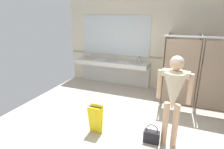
% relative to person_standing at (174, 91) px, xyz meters
% --- Properties ---
extents(ground_plane, '(5.98, 5.92, 0.10)m').
position_rel_person_standing_xyz_m(ground_plane, '(-0.90, 0.12, -1.15)').
color(ground_plane, '#B2A899').
extents(wall_back, '(5.98, 0.12, 2.85)m').
position_rel_person_standing_xyz_m(wall_back, '(-0.90, 2.84, 0.33)').
color(wall_back, beige).
rests_on(wall_back, ground_plane).
extents(wall_back_tile_band, '(5.98, 0.01, 0.06)m').
position_rel_person_standing_xyz_m(wall_back_tile_band, '(-0.90, 2.78, -0.05)').
color(wall_back_tile_band, '#9E937F').
rests_on(wall_back_tile_band, wall_back).
extents(vanity_counter, '(2.52, 0.58, 0.99)m').
position_rel_person_standing_xyz_m(vanity_counter, '(-2.17, 2.56, -0.45)').
color(vanity_counter, silver).
rests_on(vanity_counter, ground_plane).
extents(mirror_panel, '(2.42, 0.02, 1.33)m').
position_rel_person_standing_xyz_m(mirror_panel, '(-2.17, 2.77, 0.60)').
color(mirror_panel, silver).
rests_on(mirror_panel, wall_back).
extents(bathroom_stalls, '(1.77, 1.35, 1.91)m').
position_rel_person_standing_xyz_m(bathroom_stalls, '(0.48, 1.91, -0.09)').
color(bathroom_stalls, '#84705B').
rests_on(bathroom_stalls, ground_plane).
extents(person_standing, '(0.59, 0.44, 1.72)m').
position_rel_person_standing_xyz_m(person_standing, '(0.00, 0.00, 0.00)').
color(person_standing, '#DBAD89').
rests_on(person_standing, ground_plane).
extents(handbag, '(0.30, 0.14, 0.39)m').
position_rel_person_standing_xyz_m(handbag, '(-0.31, -0.09, -0.96)').
color(handbag, black).
rests_on(handbag, ground_plane).
extents(soap_dispenser, '(0.07, 0.07, 0.19)m').
position_rel_person_standing_xyz_m(soap_dispenser, '(-1.27, 2.64, -0.13)').
color(soap_dispenser, white).
rests_on(soap_dispenser, vanity_counter).
extents(paper_cup, '(0.07, 0.07, 0.08)m').
position_rel_person_standing_xyz_m(paper_cup, '(-2.95, 2.38, -0.17)').
color(paper_cup, beige).
rests_on(paper_cup, vanity_counter).
extents(wet_floor_sign, '(0.28, 0.19, 0.61)m').
position_rel_person_standing_xyz_m(wet_floor_sign, '(-1.45, -0.21, -0.78)').
color(wet_floor_sign, yellow).
rests_on(wet_floor_sign, ground_plane).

